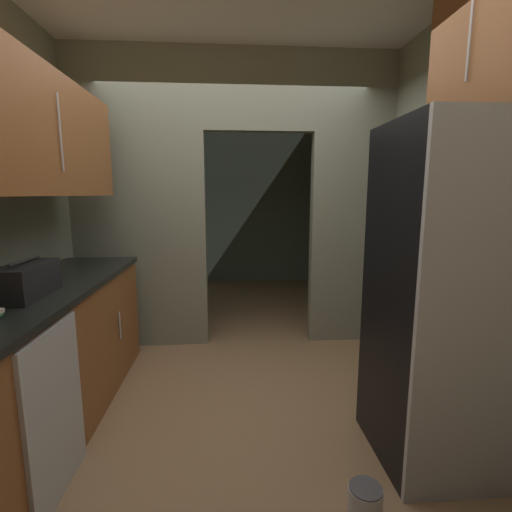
% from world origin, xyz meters
% --- Properties ---
extents(ground, '(20.00, 20.00, 0.00)m').
position_xyz_m(ground, '(0.00, 0.00, 0.00)').
color(ground, '#93704C').
extents(kitchen_partition, '(3.10, 0.12, 2.84)m').
position_xyz_m(kitchen_partition, '(-0.08, 1.25, 1.54)').
color(kitchen_partition, gray).
rests_on(kitchen_partition, ground).
extents(adjoining_room_shell, '(3.10, 2.75, 2.84)m').
position_xyz_m(adjoining_room_shell, '(0.00, 3.10, 1.42)').
color(adjoining_room_shell, slate).
rests_on(adjoining_room_shell, ground).
extents(refrigerator, '(0.75, 0.71, 1.88)m').
position_xyz_m(refrigerator, '(1.16, -0.52, 0.94)').
color(refrigerator, black).
rests_on(refrigerator, ground).
extents(lower_cabinet_run, '(0.63, 2.19, 0.93)m').
position_xyz_m(lower_cabinet_run, '(-1.23, -0.05, 0.47)').
color(lower_cabinet_run, brown).
rests_on(lower_cabinet_run, ground).
extents(dishwasher, '(0.02, 0.56, 0.87)m').
position_xyz_m(dishwasher, '(-0.93, -0.66, 0.44)').
color(dishwasher, '#B7BABC').
rests_on(dishwasher, ground).
extents(upper_cabinet_counterside, '(0.36, 1.97, 0.74)m').
position_xyz_m(upper_cabinet_counterside, '(-1.23, -0.05, 1.87)').
color(upper_cabinet_counterside, brown).
extents(upper_cabinet_fridgeside, '(0.36, 0.83, 0.90)m').
position_xyz_m(upper_cabinet_fridgeside, '(1.37, -0.42, 2.36)').
color(upper_cabinet_fridgeside, brown).
extents(boombox, '(0.21, 0.43, 0.22)m').
position_xyz_m(boombox, '(-1.21, -0.28, 1.03)').
color(boombox, black).
rests_on(boombox, lower_cabinet_run).
extents(paint_can, '(0.16, 0.16, 0.19)m').
position_xyz_m(paint_can, '(0.55, -0.95, 0.09)').
color(paint_can, silver).
rests_on(paint_can, ground).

